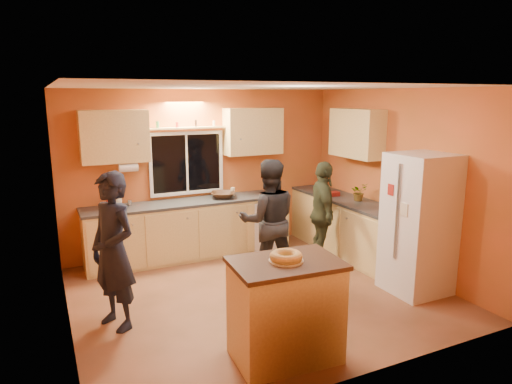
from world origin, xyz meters
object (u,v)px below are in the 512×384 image
person_right (323,213)px  person_left (113,251)px  island (285,309)px  person_center (268,221)px  refrigerator (419,224)px

person_right → person_left: bearing=122.3°
island → person_right: bearing=52.9°
island → person_center: size_ratio=0.64×
refrigerator → person_right: refrigerator is taller
person_left → person_right: person_left is taller
island → person_right: 2.67m
person_right → refrigerator: bearing=-137.6°
refrigerator → island: (-2.29, -0.64, -0.40)m
refrigerator → person_right: size_ratio=1.15×
person_left → person_right: size_ratio=1.11×
island → person_center: bearing=71.8°
island → person_left: person_left is taller
person_center → person_left: bearing=29.5°
refrigerator → island: bearing=-164.5°
refrigerator → person_right: (-0.55, 1.36, -0.12)m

